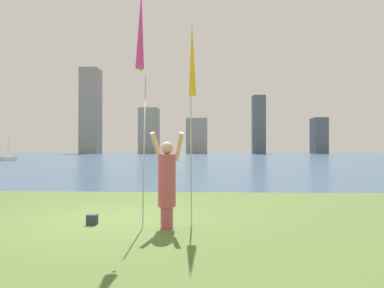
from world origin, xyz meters
name	(u,v)px	position (x,y,z in m)	size (l,w,h in m)	color
ground	(195,158)	(0.00, 50.95, -0.06)	(120.00, 138.00, 0.12)	#4C662D
person	(167,181)	(1.31, -0.82, 0.91)	(0.68, 0.50, 1.86)	#B24C59
kite_flag_left	(141,34)	(0.84, -1.08, 3.67)	(0.16, 0.71, 4.53)	#B2B2B7
kite_flag_right	(192,62)	(1.77, -0.23, 3.35)	(0.16, 0.89, 4.20)	#B2B2B7
bag	(92,220)	(-0.23, -0.56, 0.10)	(0.20, 0.17, 0.20)	#33384C
sailboat_3	(8,158)	(-23.00, 36.08, 0.28)	(1.39, 2.19, 3.38)	silver
skyline_tower_0	(91,111)	(-31.50, 93.20, 12.18)	(5.03, 5.91, 24.35)	gray
skyline_tower_1	(149,131)	(-15.06, 96.12, 6.62)	(5.49, 6.17, 13.24)	gray
skyline_tower_2	(197,136)	(-1.03, 95.79, 5.09)	(6.05, 5.35, 10.19)	gray
skyline_tower_3	(259,125)	(16.40, 92.79, 8.13)	(3.49, 3.91, 16.26)	#565B66
skyline_tower_4	(319,136)	(34.01, 95.89, 5.10)	(3.73, 5.80, 10.21)	#565B66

